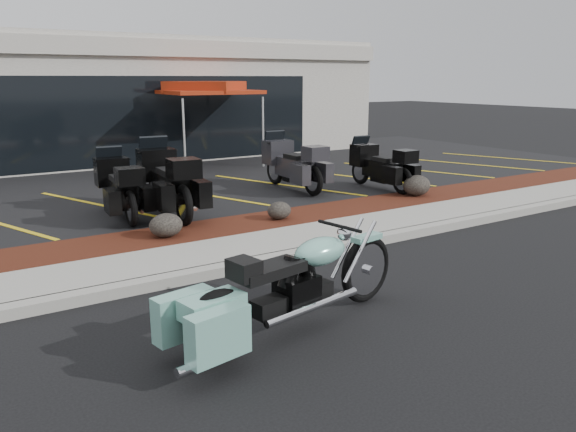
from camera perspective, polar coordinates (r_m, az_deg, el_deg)
ground at (r=8.35m, az=7.27°, el=-5.45°), size 90.00×90.00×0.00m
curb at (r=9.00m, az=3.64°, el=-3.43°), size 24.00×0.25×0.15m
sidewalk at (r=9.55m, az=1.18°, el=-2.38°), size 24.00×1.20×0.15m
mulch_bed at (r=10.53m, az=-2.43°, el=-0.81°), size 24.00×1.20×0.16m
upper_lot at (r=15.35m, az=-12.57°, el=3.52°), size 26.00×9.60×0.15m
dealership_building at (r=21.13m, az=-18.81°, el=11.15°), size 18.00×8.16×4.00m
boulder_left at (r=9.55m, az=-12.29°, el=-0.93°), size 0.56×0.47×0.40m
boulder_mid at (r=10.52m, az=-0.90°, el=0.57°), size 0.46×0.39×0.33m
boulder_right at (r=12.95m, az=12.94°, el=3.05°), size 0.65×0.55×0.46m
hero_cruiser at (r=7.02m, az=7.93°, el=-4.40°), size 3.29×1.37×1.13m
touring_black_front at (r=11.84m, az=-17.54°, el=3.72°), size 0.99×2.25×1.28m
touring_black_mid at (r=11.86m, az=-13.35°, el=4.43°), size 1.12×2.55×1.45m
touring_grey at (r=13.96m, az=-1.33°, el=5.94°), size 0.89×2.31×1.34m
touring_black_rear at (r=14.13m, az=7.40°, el=5.66°), size 0.82×2.09×1.21m
traffic_cone at (r=15.50m, az=-13.34°, el=4.70°), size 0.31×0.31×0.45m
popup_canopy at (r=17.36m, az=-8.37°, el=12.62°), size 3.17×3.17×2.49m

